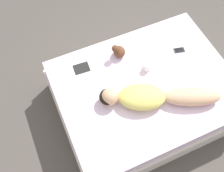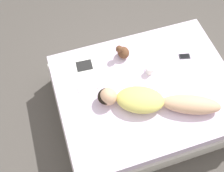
{
  "view_description": "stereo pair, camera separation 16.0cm",
  "coord_description": "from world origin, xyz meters",
  "views": [
    {
      "loc": [
        -1.23,
        0.99,
        3.27
      ],
      "look_at": [
        0.12,
        0.4,
        0.64
      ],
      "focal_mm": 42.0,
      "sensor_mm": 36.0,
      "label": 1
    },
    {
      "loc": [
        -1.29,
        0.84,
        3.27
      ],
      "look_at": [
        0.12,
        0.4,
        0.64
      ],
      "focal_mm": 42.0,
      "sensor_mm": 36.0,
      "label": 2
    }
  ],
  "objects": [
    {
      "name": "open_magazine",
      "position": [
        0.4,
        0.63,
        0.59
      ],
      "size": [
        0.48,
        0.3,
        0.01
      ],
      "rotation": [
        0.0,
        0.0,
        -0.06
      ],
      "color": "white",
      "rests_on": "bed"
    },
    {
      "name": "person",
      "position": [
        -0.22,
        0.04,
        0.68
      ],
      "size": [
        0.73,
        1.33,
        0.2
      ],
      "rotation": [
        0.0,
        0.0,
        -0.41
      ],
      "color": "tan",
      "rests_on": "bed"
    },
    {
      "name": "cell_phone",
      "position": [
        0.27,
        -0.61,
        0.59
      ],
      "size": [
        0.1,
        0.15,
        0.01
      ],
      "rotation": [
        0.0,
        0.0,
        -0.23
      ],
      "color": "black",
      "rests_on": "bed"
    },
    {
      "name": "plush_toy",
      "position": [
        0.52,
        0.13,
        0.67
      ],
      "size": [
        0.16,
        0.17,
        0.21
      ],
      "color": "brown",
      "rests_on": "bed"
    },
    {
      "name": "bed",
      "position": [
        0.0,
        0.0,
        0.29
      ],
      "size": [
        1.66,
        2.14,
        0.59
      ],
      "color": "beige",
      "rests_on": "ground_plane"
    },
    {
      "name": "ground_plane",
      "position": [
        0.0,
        0.0,
        0.0
      ],
      "size": [
        12.0,
        12.0,
        0.0
      ],
      "primitive_type": "plane",
      "color": "#4C4742"
    },
    {
      "name": "coffee_mug",
      "position": [
        0.19,
        -0.1,
        0.64
      ],
      "size": [
        0.12,
        0.09,
        0.1
      ],
      "color": "white",
      "rests_on": "bed"
    }
  ]
}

